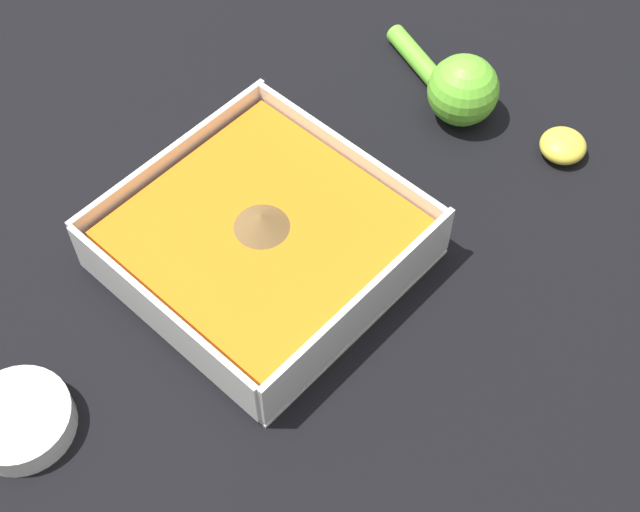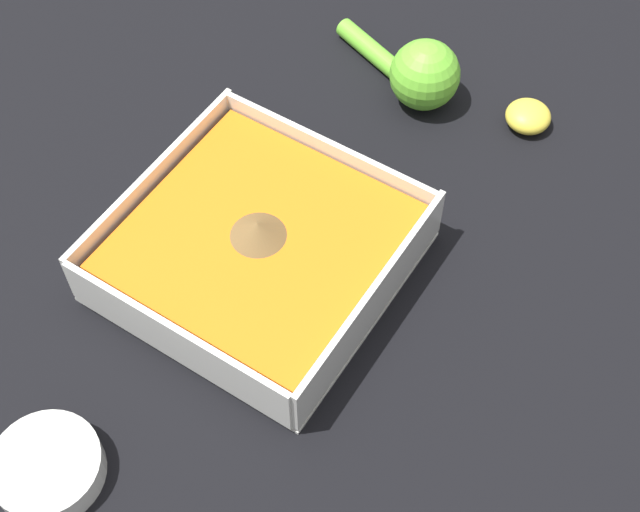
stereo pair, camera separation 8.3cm
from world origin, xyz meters
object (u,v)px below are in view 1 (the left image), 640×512
at_px(lemon_squeezer, 458,87).
at_px(lemon_half, 563,146).
at_px(square_dish, 261,244).
at_px(spice_bowl, 20,420).

relative_size(lemon_squeezer, lemon_half, 3.52).
relative_size(square_dish, lemon_squeezer, 1.46).
bearing_deg(lemon_squeezer, spice_bowl, -75.16).
relative_size(spice_bowl, lemon_half, 1.88).
bearing_deg(square_dish, spice_bowl, -6.15).
xyz_separation_m(square_dish, spice_bowl, (0.27, -0.03, -0.01)).
bearing_deg(square_dish, lemon_squeezer, 177.23).
xyz_separation_m(square_dish, lemon_half, (-0.31, 0.14, -0.01)).
bearing_deg(lemon_squeezer, lemon_half, 31.18).
relative_size(square_dish, spice_bowl, 2.74).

